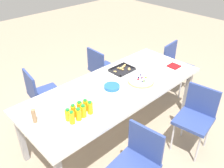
# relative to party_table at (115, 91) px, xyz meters

# --- Properties ---
(ground_plane) EXTENTS (12.00, 12.00, 0.00)m
(ground_plane) POSITION_rel_party_table_xyz_m (0.00, 0.00, -0.69)
(ground_plane) COLOR tan
(party_table) EXTENTS (2.37, 0.96, 0.74)m
(party_table) POSITION_rel_party_table_xyz_m (0.00, 0.00, 0.00)
(party_table) COLOR white
(party_table) RESTS_ON ground_plane
(chair_far_left) EXTENTS (0.45, 0.45, 0.83)m
(chair_far_left) POSITION_rel_party_table_xyz_m (-0.57, 0.86, -0.19)
(chair_far_left) COLOR #33478C
(chair_far_left) RESTS_ON ground_plane
(chair_end) EXTENTS (0.44, 0.44, 0.83)m
(chair_end) POSITION_rel_party_table_xyz_m (1.49, 0.09, -0.19)
(chair_end) COLOR #33478C
(chair_end) RESTS_ON ground_plane
(chair_far_right) EXTENTS (0.41, 0.41, 0.83)m
(chair_far_right) POSITION_rel_party_table_xyz_m (0.51, 0.83, -0.19)
(chair_far_right) COLOR #33478C
(chair_far_right) RESTS_ON ground_plane
(chair_near_right) EXTENTS (0.45, 0.45, 0.83)m
(chair_near_right) POSITION_rel_party_table_xyz_m (0.55, -0.85, -0.19)
(chair_near_right) COLOR #33478C
(chair_near_right) RESTS_ON ground_plane
(chair_near_left) EXTENTS (0.45, 0.45, 0.83)m
(chair_near_left) POSITION_rel_party_table_xyz_m (-0.49, -0.82, -0.19)
(chair_near_left) COLOR #33478C
(chair_near_left) RESTS_ON ground_plane
(juice_bottle_0) EXTENTS (0.06, 0.06, 0.14)m
(juice_bottle_0) POSITION_rel_party_table_xyz_m (-0.77, -0.19, 0.13)
(juice_bottle_0) COLOR #F8AF14
(juice_bottle_0) RESTS_ON party_table
(juice_bottle_1) EXTENTS (0.06, 0.06, 0.14)m
(juice_bottle_1) POSITION_rel_party_table_xyz_m (-0.69, -0.19, 0.12)
(juice_bottle_1) COLOR #F8AE14
(juice_bottle_1) RESTS_ON party_table
(juice_bottle_2) EXTENTS (0.06, 0.06, 0.14)m
(juice_bottle_2) POSITION_rel_party_table_xyz_m (-0.63, -0.19, 0.12)
(juice_bottle_2) COLOR #FAAB14
(juice_bottle_2) RESTS_ON party_table
(juice_bottle_3) EXTENTS (0.06, 0.06, 0.15)m
(juice_bottle_3) POSITION_rel_party_table_xyz_m (-0.54, -0.19, 0.13)
(juice_bottle_3) COLOR #FAAE14
(juice_bottle_3) RESTS_ON party_table
(juice_bottle_4) EXTENTS (0.06, 0.06, 0.13)m
(juice_bottle_4) POSITION_rel_party_table_xyz_m (-0.77, -0.12, 0.12)
(juice_bottle_4) COLOR #F9AC14
(juice_bottle_4) RESTS_ON party_table
(juice_bottle_5) EXTENTS (0.05, 0.05, 0.15)m
(juice_bottle_5) POSITION_rel_party_table_xyz_m (-0.70, -0.12, 0.13)
(juice_bottle_5) COLOR #FAAE14
(juice_bottle_5) RESTS_ON party_table
(juice_bottle_6) EXTENTS (0.06, 0.06, 0.15)m
(juice_bottle_6) POSITION_rel_party_table_xyz_m (-0.62, -0.12, 0.13)
(juice_bottle_6) COLOR #F9AC14
(juice_bottle_6) RESTS_ON party_table
(juice_bottle_7) EXTENTS (0.06, 0.06, 0.14)m
(juice_bottle_7) POSITION_rel_party_table_xyz_m (-0.55, -0.12, 0.12)
(juice_bottle_7) COLOR #FBAD14
(juice_bottle_7) RESTS_ON party_table
(fruit_pizza) EXTENTS (0.34, 0.34, 0.05)m
(fruit_pizza) POSITION_rel_party_table_xyz_m (0.32, -0.14, 0.07)
(fruit_pizza) COLOR tan
(fruit_pizza) RESTS_ON party_table
(snack_tray) EXTENTS (0.31, 0.24, 0.04)m
(snack_tray) POSITION_rel_party_table_xyz_m (0.36, 0.23, 0.07)
(snack_tray) COLOR black
(snack_tray) RESTS_ON party_table
(plate_stack) EXTENTS (0.19, 0.19, 0.04)m
(plate_stack) POSITION_rel_party_table_xyz_m (-0.05, -0.00, 0.08)
(plate_stack) COLOR blue
(plate_stack) RESTS_ON party_table
(napkin_stack) EXTENTS (0.15, 0.15, 0.02)m
(napkin_stack) POSITION_rel_party_table_xyz_m (0.97, -0.20, 0.07)
(napkin_stack) COLOR red
(napkin_stack) RESTS_ON party_table
(cardboard_tube) EXTENTS (0.04, 0.04, 0.15)m
(cardboard_tube) POSITION_rel_party_table_xyz_m (-1.03, 0.08, 0.13)
(cardboard_tube) COLOR #9E7A56
(cardboard_tube) RESTS_ON party_table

